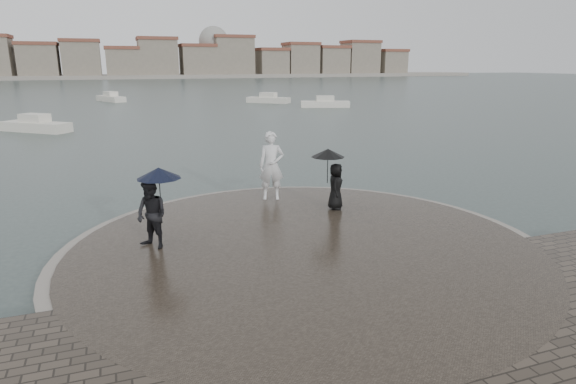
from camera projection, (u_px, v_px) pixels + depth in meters
name	position (u px, v px, depth m)	size (l,w,h in m)	color
ground	(372.00, 325.00, 9.30)	(400.00, 400.00, 0.00)	#2B3835
kerb_ring	(305.00, 252.00, 12.43)	(12.50, 12.50, 0.32)	gray
quay_tip	(305.00, 252.00, 12.43)	(11.90, 11.90, 0.36)	#2D261E
statue	(271.00, 166.00, 16.32)	(0.85, 0.56, 2.33)	silver
visitor_left	(153.00, 204.00, 11.98)	(1.33, 1.19, 2.04)	black
visitor_right	(333.00, 174.00, 15.19)	(1.17, 1.07, 1.95)	black
far_skyline	(101.00, 61.00, 151.71)	(260.00, 20.00, 37.00)	gray
boats	(198.00, 105.00, 53.56)	(33.80, 33.82, 1.50)	silver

